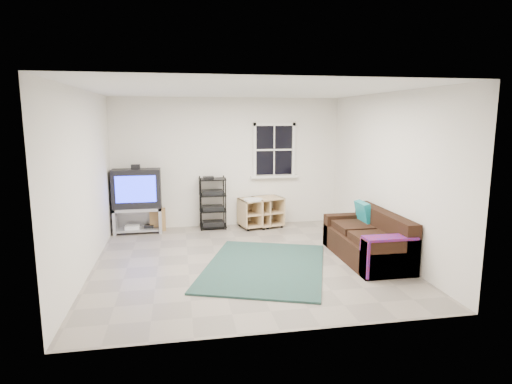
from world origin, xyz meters
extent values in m
plane|color=gray|center=(0.00, 0.00, 0.00)|extent=(4.60, 4.60, 0.00)
plane|color=white|center=(0.00, 0.00, 2.60)|extent=(4.60, 4.60, 0.00)
plane|color=silver|center=(0.00, 2.30, 1.30)|extent=(4.60, 0.00, 4.60)
plane|color=silver|center=(0.00, -2.30, 1.30)|extent=(4.60, 0.00, 4.60)
plane|color=silver|center=(-2.30, 0.00, 1.30)|extent=(0.00, 4.60, 4.60)
plane|color=silver|center=(2.30, 0.00, 1.30)|extent=(0.00, 4.60, 4.60)
cube|color=black|center=(0.95, 2.28, 1.55)|extent=(0.80, 0.01, 1.02)
cube|color=silver|center=(0.95, 2.26, 2.07)|extent=(0.88, 0.06, 0.06)
cube|color=silver|center=(0.95, 2.25, 1.00)|extent=(0.98, 0.14, 0.05)
cube|color=silver|center=(0.54, 2.26, 1.55)|extent=(0.06, 0.06, 1.10)
cube|color=silver|center=(1.36, 2.26, 1.55)|extent=(0.06, 0.06, 1.10)
cube|color=silver|center=(0.95, 2.27, 1.55)|extent=(0.78, 0.04, 0.04)
cube|color=#A2A2AA|center=(-1.80, 2.04, 0.47)|extent=(0.90, 0.45, 0.05)
cube|color=#A2A2AA|center=(-2.22, 2.04, 0.25)|extent=(0.05, 0.45, 0.50)
cube|color=#A2A2AA|center=(-1.37, 2.04, 0.25)|extent=(0.05, 0.45, 0.50)
cube|color=#A2A2AA|center=(-1.80, 2.04, 0.06)|extent=(0.79, 0.42, 0.04)
cube|color=#A2A2AA|center=(-1.80, 2.25, 0.25)|extent=(0.90, 0.04, 0.50)
cube|color=silver|center=(-1.91, 2.01, 0.12)|extent=(0.27, 0.22, 0.07)
cube|color=black|center=(-1.60, 2.04, 0.11)|extent=(0.18, 0.16, 0.05)
cube|color=black|center=(-1.80, 2.04, 0.87)|extent=(0.90, 0.38, 0.74)
cube|color=#1E2BFB|center=(-1.80, 1.85, 0.88)|extent=(0.74, 0.01, 0.50)
cube|color=black|center=(-1.80, 2.04, 1.28)|extent=(0.16, 0.12, 0.09)
cylinder|color=black|center=(-0.59, 1.92, 0.52)|extent=(0.02, 0.02, 1.05)
cylinder|color=black|center=(-0.10, 1.92, 0.52)|extent=(0.02, 0.02, 1.05)
cylinder|color=black|center=(-0.59, 2.26, 0.52)|extent=(0.02, 0.02, 1.05)
cylinder|color=black|center=(-0.10, 2.26, 0.52)|extent=(0.02, 0.02, 1.05)
cube|color=black|center=(-0.35, 2.09, 0.05)|extent=(0.52, 0.38, 0.02)
cube|color=black|center=(-0.35, 2.09, 0.10)|extent=(0.41, 0.30, 0.09)
cube|color=black|center=(-0.35, 2.09, 0.37)|extent=(0.52, 0.38, 0.02)
cube|color=black|center=(-0.35, 2.09, 0.42)|extent=(0.41, 0.30, 0.09)
cube|color=black|center=(-0.35, 2.09, 0.68)|extent=(0.52, 0.38, 0.02)
cube|color=black|center=(-0.35, 2.09, 0.74)|extent=(0.41, 0.30, 0.09)
cube|color=black|center=(-0.35, 2.09, 1.00)|extent=(0.52, 0.38, 0.02)
cube|color=#DBBA86|center=(0.78, 2.02, 0.60)|extent=(0.63, 0.63, 0.02)
cube|color=#DBBA86|center=(0.78, 2.02, 0.06)|extent=(0.63, 0.63, 0.02)
cube|color=#DBBA86|center=(0.54, 1.96, 0.33)|extent=(0.16, 0.50, 0.56)
cube|color=#DBBA86|center=(1.02, 2.09, 0.33)|extent=(0.16, 0.50, 0.56)
cube|color=#DBBA86|center=(0.71, 2.26, 0.33)|extent=(0.46, 0.15, 0.56)
cube|color=#DBBA86|center=(0.78, 2.02, 0.31)|extent=(0.58, 0.60, 0.02)
cylinder|color=black|center=(0.63, 1.77, 0.03)|extent=(0.05, 0.05, 0.05)
cylinder|color=black|center=(0.92, 2.28, 0.03)|extent=(0.05, 0.05, 0.05)
cube|color=#DBBA86|center=(0.47, 1.99, 0.58)|extent=(0.63, 0.63, 0.02)
cube|color=#DBBA86|center=(0.47, 1.99, 0.07)|extent=(0.63, 0.63, 0.02)
cube|color=#DBBA86|center=(0.22, 1.93, 0.32)|extent=(0.14, 0.52, 0.53)
cube|color=#DBBA86|center=(0.72, 2.04, 0.32)|extent=(0.14, 0.52, 0.53)
cube|color=#DBBA86|center=(0.42, 2.24, 0.32)|extent=(0.48, 0.13, 0.53)
cube|color=#DBBA86|center=(0.47, 1.99, 0.30)|extent=(0.58, 0.60, 0.02)
cylinder|color=black|center=(0.31, 1.74, 0.03)|extent=(0.06, 0.06, 0.06)
cylinder|color=black|center=(0.63, 2.24, 0.03)|extent=(0.06, 0.06, 0.06)
cylinder|color=silver|center=(0.44, 1.87, 0.60)|extent=(0.38, 0.38, 0.03)
cube|color=black|center=(1.87, -0.25, 0.19)|extent=(0.80, 1.77, 0.37)
cube|color=black|center=(2.16, -0.25, 0.56)|extent=(0.21, 1.77, 0.38)
cube|color=black|center=(1.87, 0.53, 0.27)|extent=(0.80, 0.21, 0.55)
cube|color=black|center=(1.87, -1.03, 0.27)|extent=(0.80, 0.21, 0.55)
cube|color=black|center=(1.80, -0.61, 0.43)|extent=(0.53, 0.64, 0.12)
cube|color=black|center=(1.80, 0.10, 0.43)|extent=(0.53, 0.64, 0.12)
cube|color=#1CAAA9|center=(2.03, 0.24, 0.64)|extent=(0.18, 0.43, 0.37)
cube|color=#0D1094|center=(1.85, -1.03, 0.57)|extent=(0.73, 0.27, 0.04)
cube|color=#0D1094|center=(1.49, -1.03, 0.29)|extent=(0.04, 0.27, 0.51)
cube|color=black|center=(0.22, -0.35, 0.01)|extent=(2.39, 2.78, 0.03)
cube|color=#A47949|center=(-1.43, 2.12, 0.22)|extent=(0.31, 0.20, 0.43)
camera|label=1|loc=(-1.00, -6.31, 2.21)|focal=30.00mm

